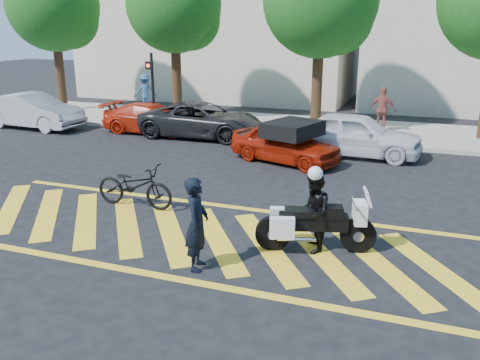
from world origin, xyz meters
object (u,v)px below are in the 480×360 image
(police_motorcycle, at_px, (314,224))
(parked_left, at_px, (152,119))
(bicycle, at_px, (135,186))
(officer_bike, at_px, (197,224))
(parked_mid_left, at_px, (202,120))
(officer_moto, at_px, (314,213))
(red_convertible, at_px, (285,143))
(parked_mid_right, at_px, (356,134))
(parked_far_left, at_px, (34,111))

(police_motorcycle, distance_m, parked_left, 12.52)
(bicycle, bearing_deg, parked_left, 27.53)
(officer_bike, xyz_separation_m, parked_mid_left, (-4.62, 10.45, -0.19))
(officer_bike, relative_size, police_motorcycle, 0.75)
(officer_moto, distance_m, parked_mid_left, 11.04)
(officer_bike, bearing_deg, red_convertible, -8.77)
(red_convertible, relative_size, parked_mid_left, 0.74)
(red_convertible, bearing_deg, parked_mid_right, -32.62)
(parked_left, xyz_separation_m, parked_mid_left, (2.27, 0.00, 0.08))
(parked_left, bearing_deg, parked_mid_right, -96.95)
(parked_left, distance_m, parked_mid_right, 8.47)
(bicycle, distance_m, parked_mid_left, 8.17)
(parked_far_left, height_order, parked_left, parked_far_left)
(red_convertible, height_order, parked_far_left, parked_far_left)
(red_convertible, bearing_deg, officer_moto, -141.74)
(bicycle, distance_m, parked_far_left, 11.76)
(officer_bike, bearing_deg, police_motorcycle, -63.76)
(officer_bike, height_order, parked_mid_left, officer_bike)
(police_motorcycle, bearing_deg, parked_mid_left, 109.36)
(police_motorcycle, bearing_deg, officer_bike, -157.74)
(officer_bike, relative_size, officer_moto, 1.09)
(red_convertible, relative_size, parked_mid_right, 0.84)
(parked_mid_left, bearing_deg, police_motorcycle, -145.90)
(bicycle, bearing_deg, red_convertible, -22.97)
(parked_left, distance_m, parked_mid_left, 2.27)
(parked_mid_left, bearing_deg, red_convertible, -123.87)
(parked_far_left, height_order, parked_mid_right, parked_mid_right)
(parked_mid_right, bearing_deg, officer_bike, 172.83)
(bicycle, height_order, police_motorcycle, bicycle)
(officer_moto, relative_size, parked_mid_right, 0.37)
(parked_far_left, xyz_separation_m, parked_left, (5.30, 0.84, -0.14))
(police_motorcycle, height_order, parked_left, parked_left)
(red_convertible, bearing_deg, parked_mid_left, 76.03)
(bicycle, relative_size, parked_mid_right, 0.47)
(officer_bike, bearing_deg, bicycle, 36.52)
(police_motorcycle, bearing_deg, officer_moto, 131.98)
(parked_mid_right, bearing_deg, red_convertible, 131.06)
(police_motorcycle, xyz_separation_m, parked_left, (-8.72, 8.98, 0.04))
(police_motorcycle, distance_m, parked_mid_right, 8.03)
(officer_moto, height_order, red_convertible, officer_moto)
(red_convertible, relative_size, parked_left, 0.88)
(parked_mid_left, bearing_deg, parked_mid_right, -100.51)
(police_motorcycle, height_order, red_convertible, red_convertible)
(officer_bike, xyz_separation_m, officer_moto, (1.82, 1.48, -0.07))
(officer_bike, distance_m, parked_mid_right, 9.61)
(officer_moto, bearing_deg, bicycle, -118.44)
(officer_moto, distance_m, parked_left, 12.50)
(officer_bike, bearing_deg, parked_mid_right, -21.51)
(officer_bike, relative_size, bicycle, 0.85)
(parked_mid_right, bearing_deg, officer_moto, -175.93)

